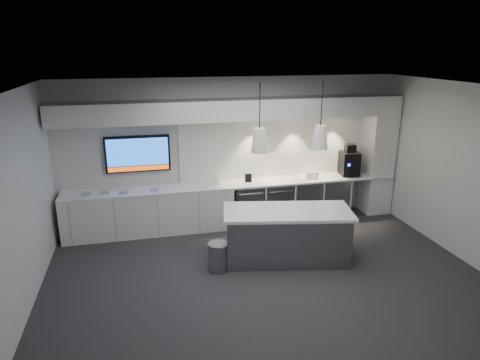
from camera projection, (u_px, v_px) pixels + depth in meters
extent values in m
plane|color=#2E2E30|center=(265.00, 275.00, 6.97)|extent=(7.00, 7.00, 0.00)
plane|color=black|center=(269.00, 88.00, 6.07)|extent=(7.00, 7.00, 0.00)
plane|color=silver|center=(232.00, 151.00, 8.84)|extent=(7.00, 0.00, 7.00)
plane|color=silver|center=(341.00, 266.00, 4.20)|extent=(7.00, 0.00, 7.00)
plane|color=silver|center=(18.00, 207.00, 5.75)|extent=(0.00, 7.00, 7.00)
plane|color=silver|center=(463.00, 173.00, 7.29)|extent=(0.00, 7.00, 7.00)
cube|color=white|center=(236.00, 184.00, 8.72)|extent=(6.80, 0.65, 0.04)
cube|color=white|center=(150.00, 212.00, 8.47)|extent=(3.30, 0.63, 0.86)
cube|color=gray|center=(247.00, 204.00, 8.92)|extent=(0.60, 0.61, 0.85)
cube|color=gray|center=(276.00, 201.00, 9.05)|extent=(0.60, 0.61, 0.85)
cube|color=gray|center=(304.00, 199.00, 9.19)|extent=(0.60, 0.61, 0.85)
cube|color=gray|center=(331.00, 197.00, 9.33)|extent=(0.60, 0.61, 0.85)
cube|color=white|center=(287.00, 146.00, 9.07)|extent=(4.60, 0.03, 1.30)
cube|color=white|center=(235.00, 109.00, 8.29)|extent=(6.90, 0.60, 0.40)
cube|color=white|center=(378.00, 155.00, 9.33)|extent=(0.55, 0.55, 2.60)
cube|color=black|center=(138.00, 154.00, 8.36)|extent=(1.25, 0.06, 0.72)
cube|color=blue|center=(138.00, 152.00, 8.31)|extent=(1.17, 0.00, 0.54)
cube|color=#CD450C|center=(139.00, 168.00, 8.41)|extent=(1.17, 0.00, 0.09)
cube|color=gray|center=(287.00, 236.00, 7.37)|extent=(2.18, 1.21, 0.86)
cube|color=white|center=(288.00, 212.00, 7.23)|extent=(2.30, 1.33, 0.05)
cylinder|color=gray|center=(218.00, 257.00, 7.07)|extent=(0.39, 0.39, 0.48)
cube|color=black|center=(349.00, 163.00, 9.23)|extent=(0.42, 0.46, 0.51)
cube|color=black|center=(350.00, 148.00, 9.13)|extent=(0.23, 0.23, 0.17)
cube|color=gray|center=(353.00, 177.00, 9.09)|extent=(0.30, 0.23, 0.03)
cube|color=black|center=(248.00, 178.00, 8.75)|extent=(0.14, 0.03, 0.18)
cube|color=white|center=(215.00, 182.00, 8.56)|extent=(0.18, 0.05, 0.14)
cube|color=#9E9E9E|center=(87.00, 194.00, 8.04)|extent=(0.17, 0.17, 0.02)
cube|color=#9E9E9E|center=(105.00, 192.00, 8.13)|extent=(0.16, 0.16, 0.02)
cube|color=#9E9E9E|center=(124.00, 192.00, 8.14)|extent=(0.20, 0.20, 0.02)
cube|color=#9E9E9E|center=(155.00, 189.00, 8.30)|extent=(0.20, 0.20, 0.02)
cone|color=white|center=(259.00, 140.00, 6.74)|extent=(0.27, 0.27, 0.39)
cylinder|color=black|center=(260.00, 106.00, 6.58)|extent=(0.02, 0.02, 0.70)
cone|color=white|center=(320.00, 137.00, 6.97)|extent=(0.27, 0.27, 0.39)
cylinder|color=black|center=(322.00, 104.00, 6.81)|extent=(0.02, 0.02, 0.70)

